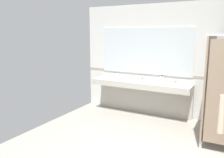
% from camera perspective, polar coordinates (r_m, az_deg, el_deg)
% --- Properties ---
extents(wall_back, '(6.00, 0.12, 2.76)m').
position_cam_1_polar(wall_back, '(5.78, 20.58, 3.78)').
color(wall_back, silver).
rests_on(wall_back, ground_plane).
extents(wall_back_tile_band, '(6.00, 0.01, 0.06)m').
position_cam_1_polar(wall_back_tile_band, '(5.77, 20.27, 0.44)').
color(wall_back_tile_band, '#9E937F').
rests_on(wall_back_tile_band, wall_back).
extents(vanity_counter, '(2.52, 0.57, 0.98)m').
position_cam_1_polar(vanity_counter, '(5.98, 7.12, -2.61)').
color(vanity_counter, '#B2ADA3').
rests_on(vanity_counter, ground_plane).
extents(mirror_panel, '(2.42, 0.02, 1.17)m').
position_cam_1_polar(mirror_panel, '(6.02, 8.06, 6.78)').
color(mirror_panel, silver).
rests_on(mirror_panel, wall_back).
extents(soap_dispenser, '(0.07, 0.07, 0.18)m').
position_cam_1_polar(soap_dispenser, '(5.83, 12.11, -0.02)').
color(soap_dispenser, white).
rests_on(soap_dispenser, vanity_counter).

